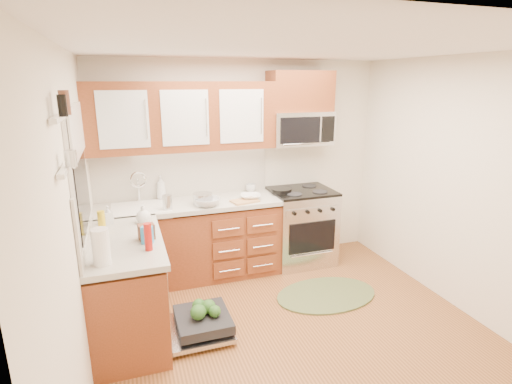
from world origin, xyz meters
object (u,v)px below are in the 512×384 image
object	(u,v)px
upper_cabinets	(183,117)
cutting_board	(245,201)
paper_towel_roll	(101,247)
cup	(251,188)
microwave	(300,128)
rug	(326,295)
bowl_a	(251,197)
bowl_b	(207,202)
skillet	(281,190)
range	(301,226)
dishwasher	(199,324)
stock_pot	(203,199)
sink	(142,218)

from	to	relation	value
upper_cabinets	cutting_board	distance (m)	1.16
paper_towel_roll	cup	bearing A→B (deg)	43.02
cutting_board	cup	size ratio (longest dim) A/B	2.42
microwave	rug	bearing A→B (deg)	-95.48
bowl_a	bowl_b	world-z (taller)	bowl_b
rug	skillet	size ratio (longest dim) A/B	4.48
range	paper_towel_roll	xyz separation A→B (m)	(-2.28, -1.35, 0.59)
range	dishwasher	bearing A→B (deg)	-143.73
cutting_board	bowl_b	size ratio (longest dim) A/B	1.07
stock_pot	bowl_a	distance (m)	0.57
upper_cabinets	sink	size ratio (longest dim) A/B	3.31
upper_cabinets	dishwasher	xyz separation A→B (m)	(-0.13, -1.27, -1.77)
sink	stock_pot	bearing A→B (deg)	-9.52
dishwasher	bowl_a	distance (m)	1.59
sink	skillet	bearing A→B (deg)	0.20
stock_pot	paper_towel_roll	world-z (taller)	paper_towel_roll
sink	rug	distance (m)	2.18
cutting_board	cup	xyz separation A→B (m)	(0.20, 0.39, 0.04)
range	dishwasher	xyz separation A→B (m)	(-1.54, -1.13, -0.38)
cutting_board	microwave	bearing A→B (deg)	20.17
rug	microwave	bearing A→B (deg)	84.52
rug	bowl_a	size ratio (longest dim) A/B	4.78
upper_cabinets	paper_towel_roll	distance (m)	1.91
upper_cabinets	cup	bearing A→B (deg)	5.30
microwave	bowl_a	size ratio (longest dim) A/B	3.24
cup	paper_towel_roll	bearing A→B (deg)	-136.98
bowl_a	cup	xyz separation A→B (m)	(0.10, 0.31, 0.02)
range	cutting_board	world-z (taller)	range
range	cutting_board	size ratio (longest dim) A/B	3.17
range	sink	size ratio (longest dim) A/B	1.53
stock_pot	sink	bearing A→B (deg)	170.48
dishwasher	rug	size ratio (longest dim) A/B	0.62
upper_cabinets	cutting_board	world-z (taller)	upper_cabinets
bowl_a	upper_cabinets	bearing A→B (deg)	161.76
paper_towel_roll	cup	xyz separation A→B (m)	(1.68, 1.57, -0.09)
range	rug	xyz separation A→B (m)	(-0.10, -0.90, -0.46)
upper_cabinets	stock_pot	size ratio (longest dim) A/B	9.36
cutting_board	rug	bearing A→B (deg)	-46.02
range	rug	world-z (taller)	range
skillet	cup	distance (m)	0.39
microwave	skillet	world-z (taller)	microwave
bowl_b	rug	bearing A→B (deg)	-32.34
rug	paper_towel_roll	size ratio (longest dim) A/B	4.01
upper_cabinets	sink	xyz separation A→B (m)	(-0.52, -0.16, -1.07)
skillet	upper_cabinets	bearing A→B (deg)	172.44
rug	cup	xyz separation A→B (m)	(-0.50, 1.12, 0.96)
cutting_board	bowl_b	world-z (taller)	bowl_b
microwave	cutting_board	bearing A→B (deg)	-159.83
skillet	bowl_b	size ratio (longest dim) A/B	0.89
dishwasher	rug	xyz separation A→B (m)	(1.44, 0.23, -0.09)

